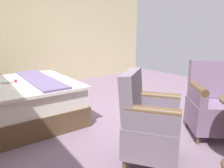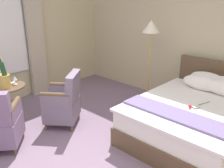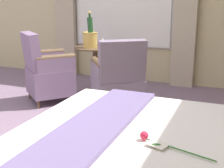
{
  "view_description": "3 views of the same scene",
  "coord_description": "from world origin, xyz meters",
  "views": [
    {
      "loc": [
        -2.42,
        1.92,
        1.25
      ],
      "look_at": [
        -0.42,
        0.48,
        0.65
      ],
      "focal_mm": 32.0,
      "sensor_mm": 36.0,
      "label": 1
    },
    {
      "loc": [
        2.06,
        -1.66,
        2.11
      ],
      "look_at": [
        -0.32,
        0.86,
        0.85
      ],
      "focal_mm": 40.0,
      "sensor_mm": 36.0,
      "label": 2
    },
    {
      "loc": [
        2.22,
        1.85,
        1.35
      ],
      "look_at": [
        -0.25,
        0.84,
        0.62
      ],
      "focal_mm": 50.0,
      "sensor_mm": 36.0,
      "label": 3
    }
  ],
  "objects": [
    {
      "name": "ground_plane",
      "position": [
        0.0,
        0.0,
        0.0
      ],
      "size": [
        7.1,
        7.1,
        0.0
      ],
      "primitive_type": "plane",
      "color": "slate"
    },
    {
      "name": "side_table_round",
      "position": [
        -1.83,
        -0.07,
        0.39
      ],
      "size": [
        0.6,
        0.6,
        0.69
      ],
      "color": "brown",
      "rests_on": "ground"
    },
    {
      "name": "champagne_bucket",
      "position": [
        -1.77,
        -0.12,
        0.83
      ],
      "size": [
        0.21,
        0.21,
        0.51
      ],
      "color": "tan",
      "rests_on": "side_table_round"
    },
    {
      "name": "wine_glass_near_bucket",
      "position": [
        -1.78,
        0.07,
        0.79
      ],
      "size": [
        0.08,
        0.08,
        0.15
      ],
      "color": "white",
      "rests_on": "side_table_round"
    },
    {
      "name": "wine_glass_near_edge",
      "position": [
        -2.0,
        -0.15,
        0.8
      ],
      "size": [
        0.08,
        0.08,
        0.15
      ],
      "color": "white",
      "rests_on": "side_table_round"
    },
    {
      "name": "snack_plate",
      "position": [
        -1.95,
        0.05,
        0.7
      ],
      "size": [
        0.2,
        0.2,
        0.04
      ],
      "color": "white",
      "rests_on": "side_table_round"
    },
    {
      "name": "armchair_by_window",
      "position": [
        -1.14,
        0.56,
        0.4
      ],
      "size": [
        0.76,
        0.76,
        0.92
      ],
      "color": "brown",
      "rests_on": "ground"
    },
    {
      "name": "armchair_facing_bed",
      "position": [
        -1.23,
        -0.51,
        0.4
      ],
      "size": [
        0.8,
        0.79,
        0.94
      ],
      "color": "brown",
      "rests_on": "ground"
    }
  ]
}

